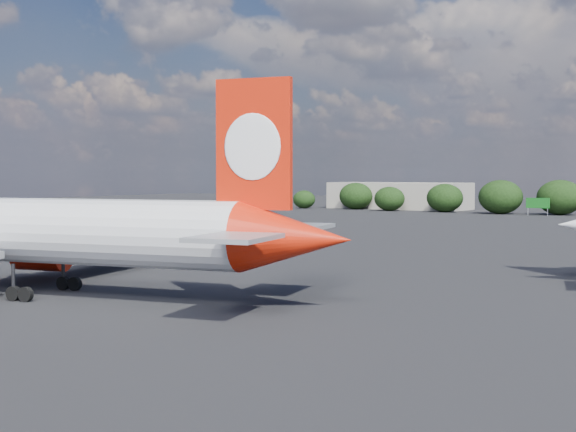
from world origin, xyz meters
The scene contains 4 objects.
ground centered at (0.00, 60.00, 0.00)m, with size 500.00×500.00×0.00m, color black.
qantas_airliner centered at (-13.65, 16.48, 5.48)m, with size 54.68×52.33×17.99m.
terminal_building centered at (-65.00, 192.00, 4.00)m, with size 42.00×16.00×8.00m.
highway_sign centered at (-18.00, 176.00, 3.13)m, with size 6.00×0.30×4.50m.
Camera 1 is at (43.65, -28.84, 10.58)m, focal length 50.00 mm.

